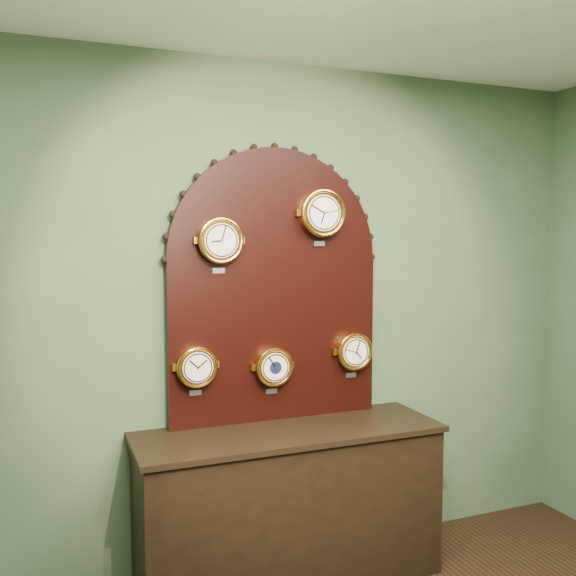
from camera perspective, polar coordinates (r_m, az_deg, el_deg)
name	(u,v)px	position (r m, az deg, el deg)	size (l,w,h in m)	color
wall_back	(272,316)	(3.53, -1.49, -2.60)	(4.00, 4.00, 0.00)	#425D40
shop_counter	(289,508)	(3.56, 0.13, -19.31)	(1.60, 0.50, 0.80)	black
display_board	(275,277)	(3.46, -1.21, 1.01)	(1.26, 0.06, 1.53)	black
roman_clock	(220,241)	(3.29, -6.18, 4.30)	(0.24, 0.08, 0.29)	orange
arabic_clock	(322,213)	(3.49, 3.10, 6.80)	(0.27, 0.08, 0.32)	orange
hygrometer	(197,367)	(3.33, -8.30, -7.07)	(0.22, 0.08, 0.27)	orange
barometer	(274,367)	(3.46, -1.32, -7.14)	(0.21, 0.08, 0.27)	orange
tide_clock	(354,351)	(3.64, 5.97, -5.73)	(0.22, 0.08, 0.27)	orange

